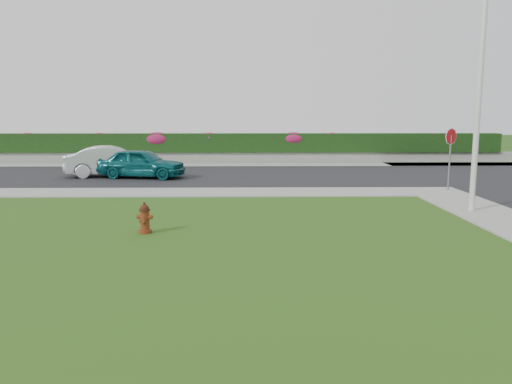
{
  "coord_description": "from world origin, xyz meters",
  "views": [
    {
      "loc": [
        0.17,
        -8.83,
        2.8
      ],
      "look_at": [
        0.37,
        3.38,
        0.9
      ],
      "focal_mm": 35.0,
      "sensor_mm": 36.0,
      "label": 1
    }
  ],
  "objects_px": {
    "fire_hydrant": "(145,219)",
    "stop_sign": "(451,145)",
    "sedan_teal": "(142,163)",
    "sedan_silver": "(113,161)",
    "utility_pole": "(479,102)"
  },
  "relations": [
    {
      "from": "fire_hydrant",
      "to": "stop_sign",
      "type": "xyz_separation_m",
      "value": [
        9.89,
        6.5,
        1.35
      ]
    },
    {
      "from": "sedan_teal",
      "to": "sedan_silver",
      "type": "distance_m",
      "value": 1.54
    },
    {
      "from": "sedan_teal",
      "to": "stop_sign",
      "type": "height_order",
      "value": "stop_sign"
    },
    {
      "from": "stop_sign",
      "to": "sedan_teal",
      "type": "bearing_deg",
      "value": 153.72
    },
    {
      "from": "utility_pole",
      "to": "stop_sign",
      "type": "distance_m",
      "value": 4.4
    },
    {
      "from": "stop_sign",
      "to": "sedan_silver",
      "type": "bearing_deg",
      "value": 153.09
    },
    {
      "from": "sedan_teal",
      "to": "sedan_silver",
      "type": "xyz_separation_m",
      "value": [
        -1.41,
        0.6,
        0.03
      ]
    },
    {
      "from": "sedan_teal",
      "to": "utility_pole",
      "type": "bearing_deg",
      "value": -113.91
    },
    {
      "from": "sedan_silver",
      "to": "sedan_teal",
      "type": "bearing_deg",
      "value": -125.59
    },
    {
      "from": "sedan_silver",
      "to": "utility_pole",
      "type": "bearing_deg",
      "value": -136.26
    },
    {
      "from": "fire_hydrant",
      "to": "sedan_teal",
      "type": "height_order",
      "value": "sedan_teal"
    },
    {
      "from": "utility_pole",
      "to": "sedan_teal",
      "type": "bearing_deg",
      "value": 145.1
    },
    {
      "from": "fire_hydrant",
      "to": "sedan_silver",
      "type": "distance_m",
      "value": 11.44
    },
    {
      "from": "fire_hydrant",
      "to": "sedan_teal",
      "type": "distance_m",
      "value": 10.48
    },
    {
      "from": "fire_hydrant",
      "to": "sedan_silver",
      "type": "height_order",
      "value": "sedan_silver"
    }
  ]
}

